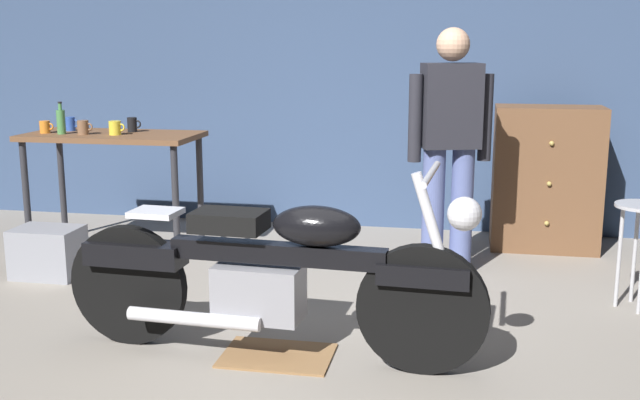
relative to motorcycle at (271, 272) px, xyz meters
The scene contains 14 objects.
ground_plane 0.49m from the motorcycle, 46.85° to the left, with size 12.00×12.00×0.00m, color gray.
back_wall 3.14m from the motorcycle, 87.45° to the left, with size 8.00×0.12×3.10m, color #384C70.
workbench 2.48m from the motorcycle, 133.44° to the left, with size 1.30×0.64×0.90m.
motorcycle is the anchor object (origin of this frame).
person_standing 1.87m from the motorcycle, 62.92° to the left, with size 0.55×0.32×1.67m.
wooden_dresser 2.89m from the motorcycle, 57.64° to the left, with size 0.80×0.47×1.10m.
drip_tray 0.44m from the motorcycle, ahead, with size 0.56×0.40×0.01m, color olive.
storage_bin 2.13m from the motorcycle, 150.62° to the left, with size 0.44×0.32×0.34m, color gray.
mug_blue_enamel 2.85m from the motorcycle, 137.87° to the left, with size 0.11×0.07×0.11m.
mug_brown_stoneware 2.56m from the motorcycle, 138.02° to the left, with size 0.12×0.08×0.11m.
mug_orange_travel 2.82m from the motorcycle, 142.10° to the left, with size 0.11×0.08×0.09m.
mug_yellow_tall 2.41m from the motorcycle, 133.63° to the left, with size 0.12×0.09×0.10m.
mug_black_matte 2.52m from the motorcycle, 129.67° to the left, with size 0.11×0.07×0.11m.
bottle 2.70m from the motorcycle, 140.65° to the left, with size 0.06×0.06×0.24m.
Camera 1 is at (0.80, -3.68, 1.58)m, focal length 42.87 mm.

